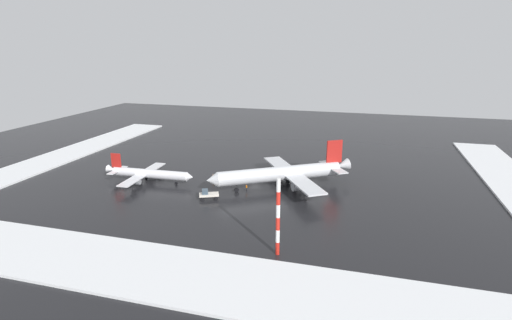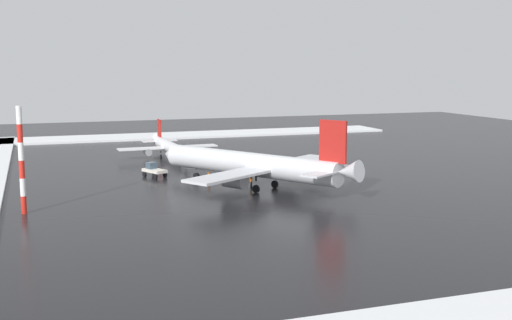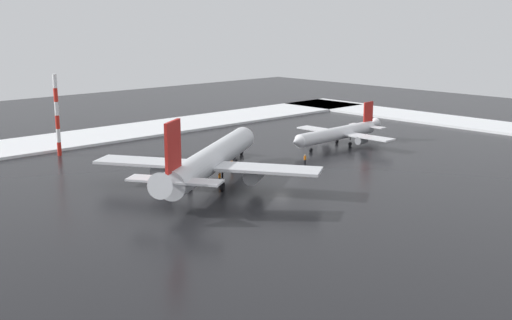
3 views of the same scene
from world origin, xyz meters
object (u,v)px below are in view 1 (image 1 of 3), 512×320
(airplane_distant_tail, at_px, (283,173))
(ground_crew_near_tug, at_px, (277,183))
(antenna_mast, at_px, (278,217))
(airplane_far_rear, at_px, (148,174))
(ground_crew_mid_apron, at_px, (246,187))
(pushback_tug, at_px, (208,194))
(ground_crew_beside_wing, at_px, (213,177))

(airplane_distant_tail, bearing_deg, ground_crew_near_tug, -35.56)
(airplane_distant_tail, height_order, antenna_mast, antenna_mast)
(airplane_far_rear, distance_m, antenna_mast, 50.24)
(ground_crew_mid_apron, bearing_deg, antenna_mast, 93.67)
(pushback_tug, relative_size, ground_crew_mid_apron, 2.98)
(airplane_distant_tail, bearing_deg, pushback_tug, 7.34)
(airplane_distant_tail, height_order, ground_crew_beside_wing, airplane_distant_tail)
(ground_crew_near_tug, bearing_deg, antenna_mast, -9.92)
(antenna_mast, bearing_deg, ground_crew_near_tug, 102.77)
(ground_crew_beside_wing, height_order, ground_crew_mid_apron, same)
(airplane_far_rear, relative_size, ground_crew_mid_apron, 14.62)
(airplane_far_rear, distance_m, ground_crew_beside_wing, 17.24)
(airplane_distant_tail, xyz_separation_m, antenna_mast, (6.19, -33.78, 3.22))
(airplane_distant_tail, xyz_separation_m, pushback_tug, (-15.46, -12.90, -2.51))
(airplane_distant_tail, xyz_separation_m, airplane_far_rear, (-35.38, -5.94, -1.34))
(ground_crew_mid_apron, relative_size, antenna_mast, 0.12)
(airplane_distant_tail, relative_size, airplane_far_rear, 1.37)
(ground_crew_beside_wing, height_order, antenna_mast, antenna_mast)
(airplane_far_rear, xyz_separation_m, pushback_tug, (19.92, -6.96, -1.17))
(airplane_far_rear, bearing_deg, ground_crew_near_tug, 7.96)
(airplane_far_rear, height_order, ground_crew_mid_apron, airplane_far_rear)
(pushback_tug, bearing_deg, ground_crew_beside_wing, -98.28)
(airplane_distant_tail, bearing_deg, ground_crew_mid_apron, -1.21)
(airplane_far_rear, xyz_separation_m, ground_crew_beside_wing, (16.01, 6.21, -1.48))
(antenna_mast, bearing_deg, airplane_distant_tail, 100.39)
(airplane_far_rear, relative_size, antenna_mast, 1.78)
(airplane_far_rear, relative_size, ground_crew_near_tug, 14.62)
(ground_crew_mid_apron, bearing_deg, airplane_distant_tail, -171.75)
(ground_crew_beside_wing, bearing_deg, airplane_distant_tail, -54.40)
(ground_crew_beside_wing, height_order, ground_crew_near_tug, same)
(airplane_far_rear, bearing_deg, antenna_mast, -35.92)
(pushback_tug, relative_size, ground_crew_near_tug, 2.98)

